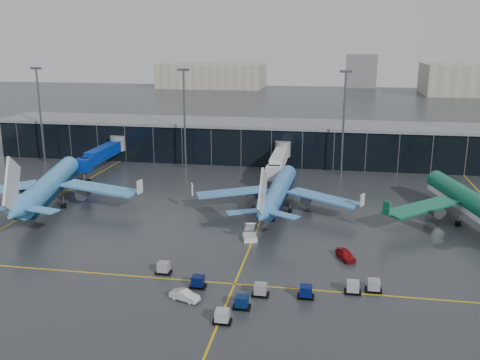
% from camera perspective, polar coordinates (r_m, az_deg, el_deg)
% --- Properties ---
extents(ground, '(600.00, 600.00, 0.00)m').
position_cam_1_polar(ground, '(90.75, -5.10, -6.42)').
color(ground, '#282B2D').
rests_on(ground, ground).
extents(terminal_pier, '(142.00, 17.00, 10.70)m').
position_cam_1_polar(terminal_pier, '(147.85, 1.03, 4.21)').
color(terminal_pier, black).
rests_on(terminal_pier, ground).
extents(jet_bridges, '(94.00, 27.50, 7.20)m').
position_cam_1_polar(jet_bridges, '(140.02, -14.54, 2.75)').
color(jet_bridges, '#595B60').
rests_on(jet_bridges, ground).
extents(flood_masts, '(203.00, 0.50, 25.50)m').
position_cam_1_polar(flood_masts, '(134.05, 2.37, 6.72)').
color(flood_masts, '#595B60').
rests_on(flood_masts, ground).
extents(distant_hangars, '(260.00, 71.00, 22.00)m').
position_cam_1_polar(distant_hangars, '(353.51, 14.61, 10.56)').
color(distant_hangars, '#B2AD99').
rests_on(distant_hangars, ground).
extents(taxi_lines, '(220.00, 120.00, 0.02)m').
position_cam_1_polar(taxi_lines, '(98.64, 2.13, -4.59)').
color(taxi_lines, gold).
rests_on(taxi_lines, ground).
extents(airliner_arkefly, '(48.64, 52.66, 13.73)m').
position_cam_1_polar(airliner_arkefly, '(113.71, -19.76, 0.78)').
color(airliner_arkefly, '#3F90CF').
rests_on(airliner_arkefly, ground).
extents(airliner_klm_near, '(35.79, 40.26, 11.87)m').
position_cam_1_polar(airliner_klm_near, '(105.05, 4.12, -0.01)').
color(airliner_klm_near, '#3B7FC2').
rests_on(airliner_klm_near, ground).
extents(airliner_aer_lingus, '(45.05, 48.80, 12.75)m').
position_cam_1_polar(airliner_aer_lingus, '(105.83, 23.45, -0.87)').
color(airliner_aer_lingus, '#0B6243').
rests_on(airliner_aer_lingus, ground).
extents(baggage_carts, '(31.70, 13.63, 1.70)m').
position_cam_1_polar(baggage_carts, '(71.93, 2.60, -11.68)').
color(baggage_carts, black).
rests_on(baggage_carts, ground).
extents(mobile_airstair, '(2.95, 3.66, 3.45)m').
position_cam_1_polar(mobile_airstair, '(90.44, 1.05, -5.92)').
color(mobile_airstair, silver).
rests_on(mobile_airstair, ground).
extents(service_van_red, '(3.48, 4.84, 1.53)m').
position_cam_1_polar(service_van_red, '(84.36, 11.21, -7.80)').
color(service_van_red, maroon).
rests_on(service_van_red, ground).
extents(service_van_white, '(4.38, 2.71, 1.36)m').
position_cam_1_polar(service_van_white, '(71.13, -5.92, -12.14)').
color(service_van_white, silver).
rests_on(service_van_white, ground).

